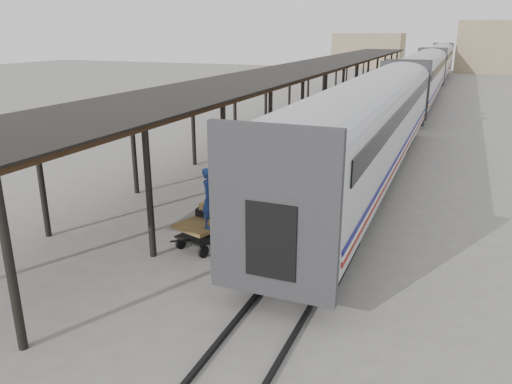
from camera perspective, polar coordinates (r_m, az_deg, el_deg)
The scene contains 10 objects.
ground at distance 16.52m, azimuth -3.88°, elevation -5.29°, with size 160.00×160.00×0.00m, color slate.
train at distance 47.67m, azimuth 18.33°, elevation 12.52°, with size 3.45×76.01×4.01m.
canopy at distance 39.02m, azimuth 7.33°, elevation 14.17°, with size 4.90×64.30×4.15m.
rails at distance 48.16m, azimuth 18.05°, elevation 9.43°, with size 1.54×150.00×0.12m.
building_left at distance 97.11m, azimuth 12.77°, elevation 15.51°, with size 12.00×8.00×6.00m, color tan.
baggage_cart at distance 15.91m, azimuth -4.89°, elevation -3.73°, with size 1.91×2.66×0.86m.
suitcase_stack at distance 16.03m, azimuth -4.39°, elevation -2.12°, with size 1.44×1.15×0.45m.
luggage_tug at distance 29.55m, azimuth 4.03°, elevation 6.31°, with size 1.32×1.59×1.21m.
porter at distance 14.87m, azimuth -5.28°, elevation -0.68°, with size 0.67×0.44×1.84m, color navy.
pedestrian at distance 32.78m, azimuth 3.31°, elevation 8.09°, with size 1.04×0.43×1.78m, color black.
Camera 1 is at (6.76, -13.59, 6.53)m, focal length 35.00 mm.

